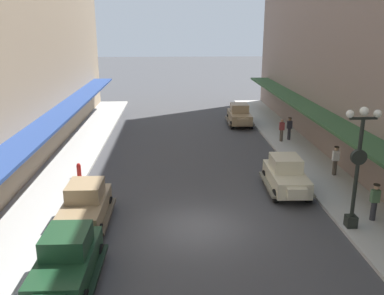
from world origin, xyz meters
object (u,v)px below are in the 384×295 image
object	(u,v)px
parked_car_0	(239,114)
parked_car_2	(286,174)
pedestrian_0	(282,130)
parked_car_1	(85,204)
fire_hydrant	(79,170)
pedestrian_1	(289,128)
parked_car_3	(67,259)
lamp_post_with_clock	(358,163)
pedestrian_2	(375,202)
pedestrian_3	(335,160)

from	to	relation	value
parked_car_0	parked_car_2	size ratio (longest dim) A/B	1.00
pedestrian_0	parked_car_1	bearing A→B (deg)	-133.79
fire_hydrant	pedestrian_1	size ratio (longest dim) A/B	0.49
parked_car_1	fire_hydrant	bearing A→B (deg)	104.81
parked_car_3	lamp_post_with_clock	bearing A→B (deg)	16.45
fire_hydrant	pedestrian_0	size ratio (longest dim) A/B	0.50
parked_car_0	pedestrian_2	xyz separation A→B (m)	(2.88, -18.65, 0.07)
parked_car_0	pedestrian_2	bearing A→B (deg)	-81.24
parked_car_3	pedestrian_2	bearing A→B (deg)	17.33
pedestrian_3	parked_car_0	bearing A→B (deg)	104.55
parked_car_0	lamp_post_with_clock	distance (m)	19.40
pedestrian_1	pedestrian_2	world-z (taller)	same
pedestrian_2	parked_car_2	bearing A→B (deg)	127.32
pedestrian_2	pedestrian_3	world-z (taller)	same
parked_car_0	lamp_post_with_clock	xyz separation A→B (m)	(1.65, -19.22, 2.04)
fire_hydrant	pedestrian_3	world-z (taller)	pedestrian_3
parked_car_1	parked_car_0	bearing A→B (deg)	61.99
parked_car_0	parked_car_1	distance (m)	20.53
pedestrian_3	parked_car_3	bearing A→B (deg)	-143.30
lamp_post_with_clock	pedestrian_2	bearing A→B (deg)	24.91
pedestrian_1	pedestrian_2	distance (m)	13.25
parked_car_2	pedestrian_1	bearing A→B (deg)	73.37
parked_car_0	pedestrian_0	xyz separation A→B (m)	(2.17, -5.80, 0.05)
parked_car_1	pedestrian_3	xyz separation A→B (m)	(13.00, 5.15, 0.07)
parked_car_1	pedestrian_2	xyz separation A→B (m)	(12.51, -0.53, 0.07)
parked_car_2	parked_car_3	size ratio (longest dim) A/B	1.00
parked_car_2	pedestrian_0	bearing A→B (deg)	76.65
parked_car_3	lamp_post_with_clock	size ratio (longest dim) A/B	0.83
parked_car_2	pedestrian_2	bearing A→B (deg)	-52.68
pedestrian_1	parked_car_1	bearing A→B (deg)	-134.46
parked_car_0	pedestrian_3	world-z (taller)	parked_car_0
parked_car_0	pedestrian_1	distance (m)	6.10
parked_car_3	pedestrian_1	world-z (taller)	parked_car_3
lamp_post_with_clock	pedestrian_3	bearing A→B (deg)	74.66
pedestrian_0	pedestrian_1	xyz separation A→B (m)	(0.68, 0.41, 0.02)
parked_car_2	parked_car_3	distance (m)	12.08
parked_car_0	parked_car_1	world-z (taller)	same
pedestrian_2	lamp_post_with_clock	bearing A→B (deg)	-155.09
parked_car_0	fire_hydrant	distance (m)	16.80
parked_car_0	parked_car_2	world-z (taller)	same
parked_car_2	pedestrian_2	xyz separation A→B (m)	(2.86, -3.75, 0.07)
pedestrian_0	pedestrian_1	bearing A→B (deg)	30.83
lamp_post_with_clock	fire_hydrant	bearing A→B (deg)	152.58
parked_car_3	pedestrian_2	size ratio (longest dim) A/B	2.56
pedestrian_0	pedestrian_1	distance (m)	0.79
parked_car_1	parked_car_2	world-z (taller)	same
parked_car_2	pedestrian_1	size ratio (longest dim) A/B	2.57
parked_car_0	parked_car_2	bearing A→B (deg)	-89.95
parked_car_0	parked_car_2	xyz separation A→B (m)	(0.01, -14.90, 0.00)
parked_car_0	pedestrian_0	bearing A→B (deg)	-69.49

